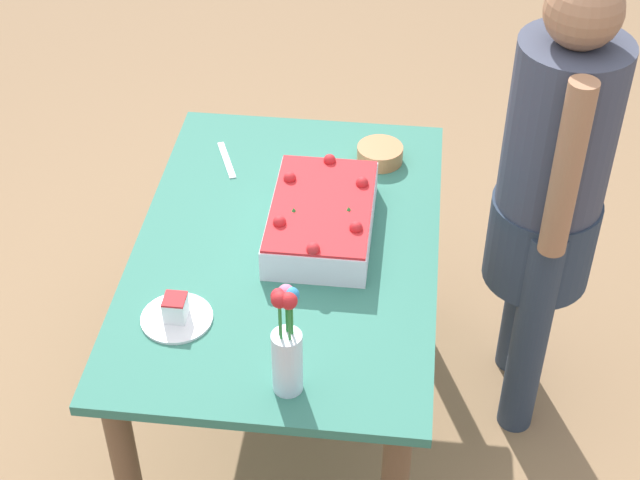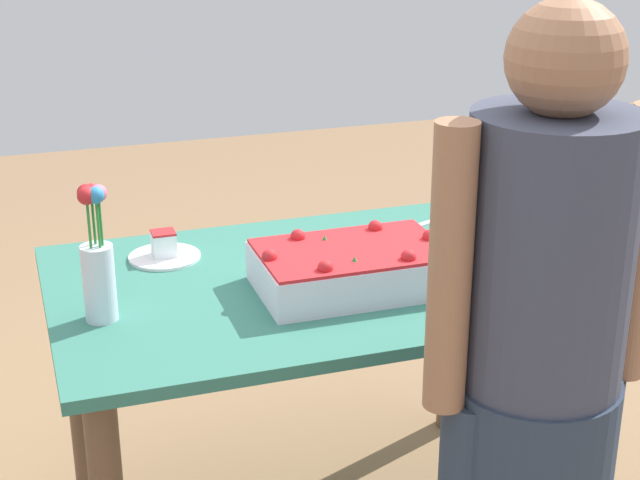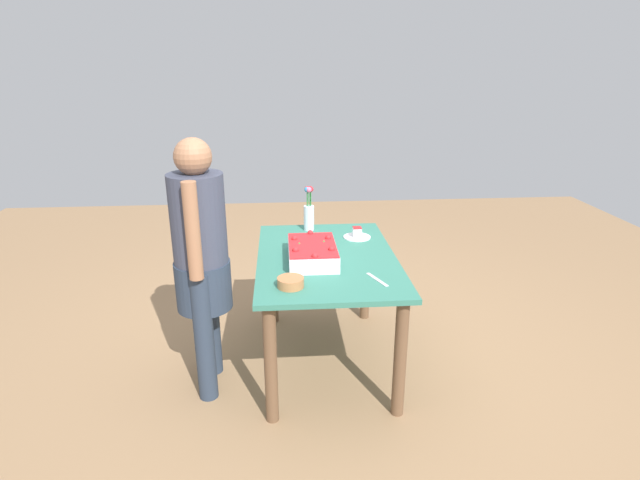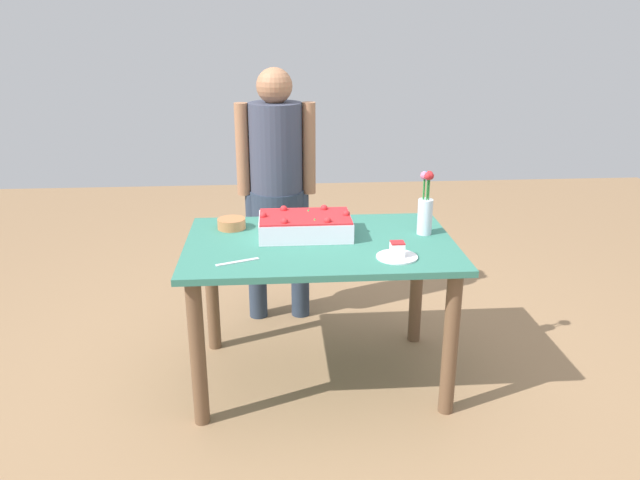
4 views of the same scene
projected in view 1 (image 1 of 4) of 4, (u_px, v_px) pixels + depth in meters
ground_plane at (292, 416)px, 3.20m from camera, size 8.00×8.00×0.00m
dining_table at (288, 278)px, 2.81m from camera, size 1.28×0.84×0.74m
sheet_cake at (322, 218)px, 2.74m from camera, size 0.45×0.28×0.12m
serving_plate_with_slice at (176, 313)px, 2.49m from camera, size 0.18×0.18×0.07m
cake_knife at (227, 160)px, 3.03m from camera, size 0.19×0.09×0.00m
flower_vase at (287, 347)px, 2.24m from camera, size 0.07×0.07×0.31m
fruit_bowl at (380, 154)px, 3.02m from camera, size 0.14×0.14×0.05m
person_standing at (551, 186)px, 2.74m from camera, size 0.45×0.31×1.49m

